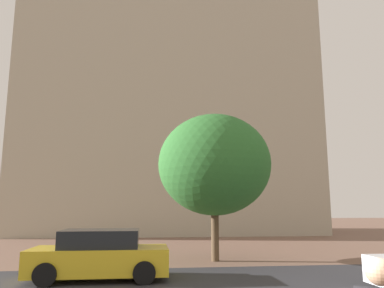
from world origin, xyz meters
name	(u,v)px	position (x,y,z in m)	size (l,w,h in m)	color
ground_plane	(190,272)	(0.00, 10.00, 0.00)	(120.00, 120.00, 0.00)	brown
street_asphalt_strip	(200,287)	(0.00, 7.58, 0.00)	(120.00, 6.70, 0.00)	#2D2D33
landmark_building	(174,99)	(0.81, 29.69, 11.87)	(24.50, 10.81, 36.62)	#B2A893
car_yellow	(100,255)	(-2.85, 9.06, 0.70)	(4.08, 2.06, 1.46)	gold
tree_curb_far	(214,165)	(1.31, 12.45, 3.91)	(4.70, 4.70, 6.03)	brown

